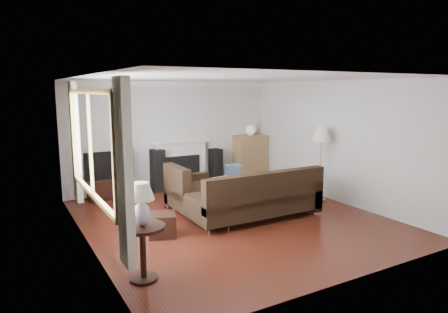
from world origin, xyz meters
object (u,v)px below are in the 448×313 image
tv_stand (109,188)px  sectional_sofa (255,195)px  bookshelf (250,158)px  coffee_table (215,191)px  floor_lamp (320,164)px  side_table (143,253)px

tv_stand → sectional_sofa: 3.31m
tv_stand → bookshelf: (3.63, 0.02, 0.36)m
coffee_table → sectional_sofa: bearing=-97.7°
tv_stand → floor_lamp: floor_lamp is taller
sectional_sofa → coffee_table: size_ratio=2.43×
tv_stand → coffee_table: (1.90, -1.28, -0.01)m
floor_lamp → coffee_table: bearing=150.4°
tv_stand → coffee_table: size_ratio=0.82×
coffee_table → floor_lamp: (1.91, -1.08, 0.56)m
sectional_sofa → floor_lamp: bearing=9.4°
bookshelf → tv_stand: bearing=-179.7°
bookshelf → floor_lamp: 2.40m
bookshelf → sectional_sofa: 3.17m
tv_stand → side_table: size_ratio=1.27×
sectional_sofa → floor_lamp: floor_lamp is taller
side_table → coffee_table: bearing=47.7°
tv_stand → coffee_table: 2.29m
tv_stand → floor_lamp: (3.80, -2.36, 0.55)m
bookshelf → floor_lamp: floor_lamp is taller
sectional_sofa → side_table: sectional_sofa is taller
sectional_sofa → side_table: size_ratio=3.77×
tv_stand → coffee_table: bearing=-34.0°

